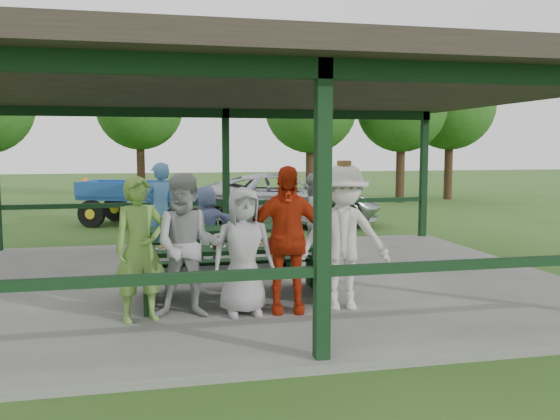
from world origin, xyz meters
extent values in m
plane|color=#2C551A|center=(0.00, 0.00, 0.00)|extent=(90.00, 90.00, 0.00)
cube|color=slate|center=(0.00, 0.00, 0.05)|extent=(10.00, 8.00, 0.10)
cube|color=black|center=(0.00, -3.80, 1.60)|extent=(0.15, 0.15, 3.00)
cube|color=black|center=(0.00, 3.80, 1.60)|extent=(0.15, 0.15, 3.00)
cube|color=black|center=(4.80, 3.80, 1.60)|extent=(0.15, 0.15, 3.00)
cube|color=black|center=(-2.40, -3.80, 1.00)|extent=(4.65, 0.10, 0.10)
cube|color=black|center=(2.40, -3.80, 1.00)|extent=(4.65, 0.10, 0.10)
cube|color=black|center=(-2.40, 3.80, 1.00)|extent=(4.65, 0.10, 0.10)
cube|color=black|center=(2.40, 3.80, 1.00)|extent=(4.65, 0.10, 0.10)
cube|color=black|center=(0.00, -3.80, 3.00)|extent=(9.80, 0.15, 0.20)
cube|color=black|center=(0.00, 3.80, 3.00)|extent=(9.80, 0.15, 0.20)
cube|color=#2A231E|center=(0.00, 0.00, 3.22)|extent=(10.60, 8.60, 0.24)
cube|color=black|center=(-0.51, -1.20, 0.82)|extent=(2.86, 0.75, 0.06)
cube|color=black|center=(-0.51, -1.75, 0.53)|extent=(2.86, 0.28, 0.05)
cube|color=black|center=(-0.51, -0.65, 0.53)|extent=(2.86, 0.28, 0.05)
cube|color=black|center=(-1.76, -1.20, 0.47)|extent=(0.06, 0.70, 0.75)
cube|color=black|center=(0.74, -1.20, 0.47)|extent=(0.06, 0.70, 0.75)
cube|color=black|center=(-1.76, -1.20, 0.33)|extent=(0.06, 1.39, 0.45)
cube|color=black|center=(0.74, -1.20, 0.33)|extent=(0.06, 1.39, 0.45)
cube|color=black|center=(-0.53, 0.80, 0.82)|extent=(2.70, 0.75, 0.06)
cube|color=black|center=(-0.53, 0.25, 0.53)|extent=(2.70, 0.28, 0.05)
cube|color=black|center=(-0.53, 1.35, 0.53)|extent=(2.70, 0.28, 0.05)
cube|color=black|center=(-1.70, 0.80, 0.47)|extent=(0.06, 0.70, 0.75)
cube|color=black|center=(0.64, 0.80, 0.47)|extent=(0.06, 0.70, 0.75)
cube|color=black|center=(-1.70, 0.80, 0.33)|extent=(0.06, 1.39, 0.45)
cube|color=black|center=(0.64, 0.80, 0.33)|extent=(0.06, 1.39, 0.45)
cylinder|color=white|center=(-1.51, -1.20, 0.86)|extent=(0.22, 0.22, 0.01)
torus|color=olive|center=(-1.55, -1.22, 0.88)|extent=(0.10, 0.10, 0.03)
torus|color=olive|center=(-1.47, -1.22, 0.88)|extent=(0.10, 0.10, 0.03)
torus|color=olive|center=(-1.51, -1.16, 0.88)|extent=(0.10, 0.10, 0.03)
cylinder|color=white|center=(-0.75, -1.20, 0.86)|extent=(0.22, 0.22, 0.01)
torus|color=olive|center=(-0.79, -1.22, 0.88)|extent=(0.10, 0.10, 0.03)
torus|color=olive|center=(-0.71, -1.22, 0.88)|extent=(0.10, 0.10, 0.03)
torus|color=olive|center=(-0.75, -1.16, 0.88)|extent=(0.10, 0.10, 0.03)
cylinder|color=white|center=(-0.12, -1.20, 0.86)|extent=(0.22, 0.22, 0.01)
torus|color=olive|center=(-0.16, -1.22, 0.88)|extent=(0.10, 0.10, 0.03)
torus|color=olive|center=(-0.08, -1.22, 0.88)|extent=(0.10, 0.10, 0.03)
torus|color=olive|center=(-0.12, -1.16, 0.88)|extent=(0.10, 0.10, 0.03)
cylinder|color=white|center=(0.51, -1.20, 0.86)|extent=(0.22, 0.22, 0.01)
torus|color=olive|center=(0.47, -1.22, 0.88)|extent=(0.10, 0.10, 0.03)
torus|color=olive|center=(0.55, -1.22, 0.88)|extent=(0.10, 0.10, 0.03)
torus|color=olive|center=(0.51, -1.16, 0.88)|extent=(0.10, 0.10, 0.03)
cylinder|color=#381E0F|center=(-1.74, -1.38, 0.90)|extent=(0.06, 0.06, 0.10)
cylinder|color=#381E0F|center=(-1.34, -1.38, 0.90)|extent=(0.06, 0.06, 0.10)
cylinder|color=#381E0F|center=(-0.82, -1.38, 0.90)|extent=(0.06, 0.06, 0.10)
cylinder|color=#381E0F|center=(-0.10, -1.38, 0.90)|extent=(0.06, 0.06, 0.10)
cone|color=white|center=(-1.31, -1.00, 0.90)|extent=(0.09, 0.09, 0.10)
cone|color=white|center=(-0.95, -1.00, 0.90)|extent=(0.09, 0.09, 0.10)
cone|color=white|center=(-0.90, -1.00, 0.90)|extent=(0.09, 0.09, 0.10)
cone|color=white|center=(0.30, -1.00, 0.90)|extent=(0.09, 0.09, 0.10)
imported|color=#65943B|center=(-1.81, -2.03, 1.00)|extent=(0.76, 0.61, 1.80)
imported|color=#9A9A9C|center=(-1.23, -2.01, 1.01)|extent=(0.96, 0.79, 1.82)
imported|color=#9C9C9F|center=(-0.52, -2.03, 0.92)|extent=(0.83, 0.57, 1.65)
imported|color=#AE260D|center=(0.04, -2.03, 1.06)|extent=(1.17, 0.62, 1.91)
imported|color=silver|center=(0.81, -2.05, 1.06)|extent=(1.34, 0.90, 1.92)
cylinder|color=brown|center=(0.81, -2.05, 1.96)|extent=(0.37, 0.37, 0.02)
cylinder|color=brown|center=(0.81, -2.05, 2.02)|extent=(0.22, 0.22, 0.11)
imported|color=#8396CA|center=(-0.67, 1.56, 0.82)|extent=(1.40, 0.90, 1.45)
imported|color=teal|center=(-1.49, 2.19, 1.03)|extent=(0.78, 0.62, 1.86)
imported|color=gray|center=(1.38, 1.58, 0.92)|extent=(0.92, 0.79, 1.65)
imported|color=silver|center=(2.12, 7.10, 0.76)|extent=(5.79, 3.39, 1.51)
cube|color=#1A458F|center=(-2.16, 8.26, 0.81)|extent=(3.18, 2.41, 0.12)
cube|color=#1A458F|center=(-2.43, 7.60, 1.07)|extent=(2.65, 1.15, 0.41)
cube|color=#1A458F|center=(-1.89, 8.91, 1.07)|extent=(2.65, 1.15, 0.41)
cube|color=#1A458F|center=(-3.48, 8.80, 1.07)|extent=(0.60, 1.34, 0.41)
cube|color=#1A458F|center=(-0.84, 7.71, 1.07)|extent=(0.60, 1.34, 0.41)
cylinder|color=black|center=(-3.30, 7.90, 0.39)|extent=(0.78, 0.47, 0.77)
cylinder|color=yellow|center=(-3.30, 7.90, 0.39)|extent=(0.35, 0.32, 0.28)
cylinder|color=black|center=(-2.71, 9.31, 0.39)|extent=(0.78, 0.47, 0.77)
cylinder|color=yellow|center=(-2.71, 9.31, 0.39)|extent=(0.35, 0.32, 0.28)
cylinder|color=black|center=(-1.61, 7.20, 0.39)|extent=(0.78, 0.47, 0.77)
cylinder|color=yellow|center=(-1.61, 7.20, 0.39)|extent=(0.35, 0.32, 0.28)
cylinder|color=black|center=(-1.02, 8.61, 0.39)|extent=(0.78, 0.47, 0.77)
cylinder|color=yellow|center=(-1.02, 8.61, 0.39)|extent=(0.35, 0.32, 0.28)
cube|color=#1A458F|center=(-0.38, 7.51, 0.71)|extent=(0.97, 0.47, 0.08)
cone|color=#F2590C|center=(-3.52, 8.82, 1.17)|extent=(0.18, 0.38, 0.41)
cylinder|color=#302013|center=(-2.04, 17.82, 1.49)|extent=(0.36, 0.36, 2.98)
sphere|color=#244F15|center=(-2.04, 17.82, 4.06)|extent=(3.82, 3.82, 3.82)
cylinder|color=#302013|center=(4.52, 13.11, 1.41)|extent=(0.36, 0.36, 2.82)
sphere|color=#244F15|center=(4.52, 13.11, 3.83)|extent=(3.61, 3.61, 3.61)
cylinder|color=#302013|center=(8.41, 13.31, 1.43)|extent=(0.36, 0.36, 2.86)
sphere|color=#244F15|center=(8.41, 13.31, 3.89)|extent=(3.66, 3.66, 3.66)
cylinder|color=#302013|center=(11.09, 14.27, 1.50)|extent=(0.36, 0.36, 2.99)
sphere|color=#244F15|center=(11.09, 14.27, 4.07)|extent=(3.83, 3.83, 3.83)
camera|label=1|loc=(-1.67, -9.43, 2.24)|focal=38.00mm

